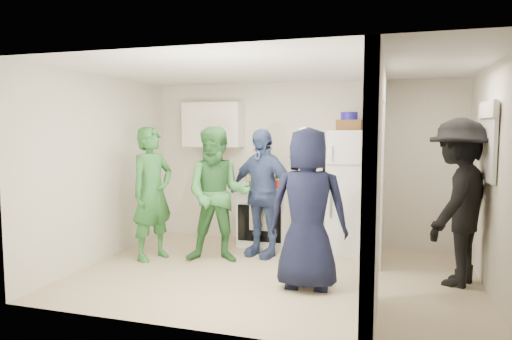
{
  "coord_description": "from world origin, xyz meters",
  "views": [
    {
      "loc": [
        1.37,
        -5.3,
        1.81
      ],
      "look_at": [
        -0.35,
        0.4,
        1.25
      ],
      "focal_mm": 32.0,
      "sensor_mm": 36.0,
      "label": 1
    }
  ],
  "objects_px": {
    "person_navy": "(308,209)",
    "person_denim": "(261,193)",
    "stove": "(265,215)",
    "person_green_center": "(218,195)",
    "person_nook": "(458,202)",
    "yellow_cup_stack_top": "(371,121)",
    "fridge": "(354,192)",
    "wicker_basket": "(349,125)",
    "person_green_left": "(152,193)",
    "blue_bowl": "(349,116)"
  },
  "relations": [
    {
      "from": "stove",
      "to": "person_green_center",
      "type": "xyz_separation_m",
      "value": [
        -0.38,
        -1.02,
        0.45
      ]
    },
    {
      "from": "yellow_cup_stack_top",
      "to": "person_navy",
      "type": "xyz_separation_m",
      "value": [
        -0.59,
        -1.58,
        -0.99
      ]
    },
    {
      "from": "yellow_cup_stack_top",
      "to": "person_green_left",
      "type": "bearing_deg",
      "value": -159.81
    },
    {
      "from": "fridge",
      "to": "person_denim",
      "type": "xyz_separation_m",
      "value": [
        -1.23,
        -0.56,
        0.01
      ]
    },
    {
      "from": "person_nook",
      "to": "blue_bowl",
      "type": "bearing_deg",
      "value": -103.73
    },
    {
      "from": "stove",
      "to": "person_denim",
      "type": "relative_size",
      "value": 0.51
    },
    {
      "from": "fridge",
      "to": "person_denim",
      "type": "distance_m",
      "value": 1.36
    },
    {
      "from": "fridge",
      "to": "blue_bowl",
      "type": "relative_size",
      "value": 7.36
    },
    {
      "from": "blue_bowl",
      "to": "person_nook",
      "type": "xyz_separation_m",
      "value": [
        1.35,
        -1.09,
        -1.01
      ]
    },
    {
      "from": "person_nook",
      "to": "stove",
      "type": "bearing_deg",
      "value": -87.19
    },
    {
      "from": "stove",
      "to": "person_green_center",
      "type": "distance_m",
      "value": 1.18
    },
    {
      "from": "fridge",
      "to": "wicker_basket",
      "type": "distance_m",
      "value": 0.96
    },
    {
      "from": "blue_bowl",
      "to": "person_navy",
      "type": "relative_size",
      "value": 0.13
    },
    {
      "from": "stove",
      "to": "yellow_cup_stack_top",
      "type": "relative_size",
      "value": 3.64
    },
    {
      "from": "yellow_cup_stack_top",
      "to": "person_nook",
      "type": "xyz_separation_m",
      "value": [
        1.03,
        -0.94,
        -0.93
      ]
    },
    {
      "from": "person_green_left",
      "to": "person_denim",
      "type": "distance_m",
      "value": 1.5
    },
    {
      "from": "yellow_cup_stack_top",
      "to": "fridge",
      "type": "bearing_deg",
      "value": 155.56
    },
    {
      "from": "person_green_center",
      "to": "blue_bowl",
      "type": "bearing_deg",
      "value": 18.54
    },
    {
      "from": "person_green_center",
      "to": "person_nook",
      "type": "xyz_separation_m",
      "value": [
        2.97,
        -0.05,
        0.05
      ]
    },
    {
      "from": "person_navy",
      "to": "person_nook",
      "type": "distance_m",
      "value": 1.74
    },
    {
      "from": "person_green_left",
      "to": "person_green_center",
      "type": "xyz_separation_m",
      "value": [
        0.9,
        0.15,
        0.0
      ]
    },
    {
      "from": "blue_bowl",
      "to": "person_denim",
      "type": "bearing_deg",
      "value": -151.61
    },
    {
      "from": "yellow_cup_stack_top",
      "to": "person_green_center",
      "type": "bearing_deg",
      "value": -155.31
    },
    {
      "from": "yellow_cup_stack_top",
      "to": "person_denim",
      "type": "xyz_separation_m",
      "value": [
        -1.45,
        -0.46,
        -0.99
      ]
    },
    {
      "from": "wicker_basket",
      "to": "person_green_left",
      "type": "xyz_separation_m",
      "value": [
        -2.52,
        -1.19,
        -0.93
      ]
    },
    {
      "from": "stove",
      "to": "wicker_basket",
      "type": "relative_size",
      "value": 2.6
    },
    {
      "from": "wicker_basket",
      "to": "person_nook",
      "type": "distance_m",
      "value": 1.94
    },
    {
      "from": "stove",
      "to": "person_green_left",
      "type": "bearing_deg",
      "value": -137.3
    },
    {
      "from": "person_green_center",
      "to": "person_nook",
      "type": "relative_size",
      "value": 0.95
    },
    {
      "from": "person_navy",
      "to": "blue_bowl",
      "type": "bearing_deg",
      "value": -101.76
    },
    {
      "from": "person_green_center",
      "to": "wicker_basket",
      "type": "bearing_deg",
      "value": 18.54
    },
    {
      "from": "person_navy",
      "to": "person_denim",
      "type": "bearing_deg",
      "value": -55.21
    },
    {
      "from": "fridge",
      "to": "blue_bowl",
      "type": "distance_m",
      "value": 1.09
    },
    {
      "from": "person_green_center",
      "to": "person_navy",
      "type": "xyz_separation_m",
      "value": [
        1.35,
        -0.69,
        -0.0
      ]
    },
    {
      "from": "person_navy",
      "to": "yellow_cup_stack_top",
      "type": "bearing_deg",
      "value": -113.36
    },
    {
      "from": "person_green_left",
      "to": "yellow_cup_stack_top",
      "type": "bearing_deg",
      "value": -48.27
    },
    {
      "from": "person_green_left",
      "to": "person_navy",
      "type": "xyz_separation_m",
      "value": [
        2.25,
        -0.54,
        -0.0
      ]
    },
    {
      "from": "stove",
      "to": "person_nook",
      "type": "height_order",
      "value": "person_nook"
    },
    {
      "from": "stove",
      "to": "wicker_basket",
      "type": "bearing_deg",
      "value": 0.92
    },
    {
      "from": "person_nook",
      "to": "wicker_basket",
      "type": "bearing_deg",
      "value": -103.73
    },
    {
      "from": "yellow_cup_stack_top",
      "to": "person_green_center",
      "type": "xyz_separation_m",
      "value": [
        -1.94,
        -0.89,
        -0.98
      ]
    },
    {
      "from": "person_navy",
      "to": "fridge",
      "type": "bearing_deg",
      "value": -105.31
    },
    {
      "from": "yellow_cup_stack_top",
      "to": "person_green_center",
      "type": "height_order",
      "value": "yellow_cup_stack_top"
    },
    {
      "from": "fridge",
      "to": "yellow_cup_stack_top",
      "type": "xyz_separation_m",
      "value": [
        0.22,
        -0.1,
        1.01
      ]
    },
    {
      "from": "fridge",
      "to": "person_green_left",
      "type": "xyz_separation_m",
      "value": [
        -2.62,
        -1.14,
        0.03
      ]
    },
    {
      "from": "fridge",
      "to": "yellow_cup_stack_top",
      "type": "distance_m",
      "value": 1.04
    },
    {
      "from": "wicker_basket",
      "to": "person_nook",
      "type": "relative_size",
      "value": 0.18
    },
    {
      "from": "fridge",
      "to": "person_denim",
      "type": "relative_size",
      "value": 0.99
    },
    {
      "from": "fridge",
      "to": "person_nook",
      "type": "relative_size",
      "value": 0.92
    },
    {
      "from": "wicker_basket",
      "to": "person_denim",
      "type": "height_order",
      "value": "wicker_basket"
    }
  ]
}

